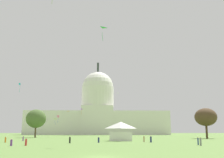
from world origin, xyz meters
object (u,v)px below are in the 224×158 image
object	(u,v)px
person_grey_near_tree_west	(201,142)
kite_green_mid	(102,31)
kite_pink_low	(58,116)
person_denim_aisle_center	(198,141)
person_tan_edge_east	(144,139)
kite_white_mid	(117,94)
person_purple_near_tree_east	(23,139)
kite_orange_low	(68,112)
event_tent	(121,131)
tree_east_mid	(206,117)
person_orange_lawn_far_left	(5,140)
tree_west_far	(36,119)
person_purple_near_tent	(11,143)
capitol_building	(98,113)
kite_lime_low	(55,119)
person_red_lawn_far_right	(26,142)
person_navy_back_center	(99,140)
kite_violet_mid	(82,110)
person_navy_deep_crowd	(151,139)
person_black_back_left	(70,140)
kite_cyan_mid	(20,85)

from	to	relation	value
person_grey_near_tree_west	kite_green_mid	xyz separation A→B (m)	(-21.10, 3.27, 26.03)
kite_pink_low	person_denim_aisle_center	bearing A→B (deg)	-163.50
person_tan_edge_east	kite_white_mid	world-z (taller)	kite_white_mid
person_purple_near_tree_east	kite_orange_low	size ratio (longest dim) A/B	0.95
event_tent	kite_pink_low	bearing A→B (deg)	123.11
tree_east_mid	person_purple_near_tree_east	bearing A→B (deg)	-159.14
person_orange_lawn_far_left	person_denim_aisle_center	world-z (taller)	person_denim_aisle_center
kite_green_mid	tree_west_far	bearing A→B (deg)	-96.60
person_purple_near_tent	kite_pink_low	xyz separation A→B (m)	(-3.00, 75.93, 9.56)
capitol_building	kite_green_mid	bearing A→B (deg)	-88.64
kite_pink_low	kite_green_mid	bearing A→B (deg)	-177.25
event_tent	person_purple_near_tree_east	xyz separation A→B (m)	(-30.55, 0.14, -2.27)
kite_pink_low	person_purple_near_tent	bearing A→B (deg)	168.38
person_purple_near_tent	person_denim_aisle_center	distance (m)	40.31
capitol_building	kite_lime_low	size ratio (longest dim) A/B	37.38
event_tent	kite_orange_low	world-z (taller)	kite_orange_low
person_purple_near_tent	person_red_lawn_far_right	distance (m)	2.93
person_navy_back_center	kite_violet_mid	bearing A→B (deg)	-137.89
person_red_lawn_far_right	person_grey_near_tree_west	world-z (taller)	person_grey_near_tree_west
tree_east_mid	kite_green_mid	xyz separation A→B (m)	(-44.07, -51.43, 17.97)
person_red_lawn_far_right	person_navy_deep_crowd	world-z (taller)	person_navy_deep_crowd
event_tent	person_black_back_left	xyz separation A→B (m)	(-14.12, -15.70, -2.21)
capitol_building	person_grey_near_tree_west	xyz separation A→B (m)	(25.14, -173.64, -17.69)
person_tan_edge_east	person_denim_aisle_center	distance (m)	20.41
kite_white_mid	kite_green_mid	xyz separation A→B (m)	(-9.63, -111.83, -0.45)
tree_east_mid	kite_lime_low	bearing A→B (deg)	149.84
tree_east_mid	kite_pink_low	distance (m)	69.32
person_grey_near_tree_west	kite_green_mid	world-z (taller)	kite_green_mid
kite_violet_mid	kite_pink_low	distance (m)	62.46
person_orange_lawn_far_left	person_red_lawn_far_right	xyz separation A→B (m)	(10.02, -16.13, -0.02)
person_purple_near_tree_east	kite_pink_low	size ratio (longest dim) A/B	0.43
person_navy_deep_crowd	kite_cyan_mid	bearing A→B (deg)	144.08
tree_east_mid	kite_lime_low	distance (m)	81.65
person_orange_lawn_far_left	kite_green_mid	xyz separation A→B (m)	(26.09, -14.21, 26.11)
person_black_back_left	kite_orange_low	xyz separation A→B (m)	(-10.85, 78.67, 12.65)
person_tan_edge_east	person_grey_near_tree_west	xyz separation A→B (m)	(8.90, -20.67, 0.03)
capitol_building	kite_green_mid	size ratio (longest dim) A/B	40.83
person_purple_near_tree_east	kite_lime_low	size ratio (longest dim) A/B	0.49
event_tent	tree_west_far	xyz separation A→B (m)	(-38.03, 45.50, 5.98)
tree_east_mid	kite_green_mid	distance (m)	70.07
kite_cyan_mid	kite_green_mid	size ratio (longest dim) A/B	1.30
kite_cyan_mid	person_grey_near_tree_west	bearing A→B (deg)	156.52
kite_lime_low	kite_violet_mid	xyz separation A→B (m)	(11.51, 42.09, 8.78)
event_tent	person_purple_near_tent	size ratio (longest dim) A/B	5.03
capitol_building	kite_orange_low	xyz separation A→B (m)	(-14.94, -82.26, -5.06)
person_black_back_left	kite_violet_mid	distance (m)	126.51
person_orange_lawn_far_left	kite_cyan_mid	distance (m)	39.44
tree_west_far	person_grey_near_tree_west	bearing A→B (deg)	-54.28
person_black_back_left	kite_green_mid	xyz separation A→B (m)	(8.13, -9.43, 26.06)
person_purple_near_tent	person_black_back_left	xyz separation A→B (m)	(10.68, 12.38, 0.11)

